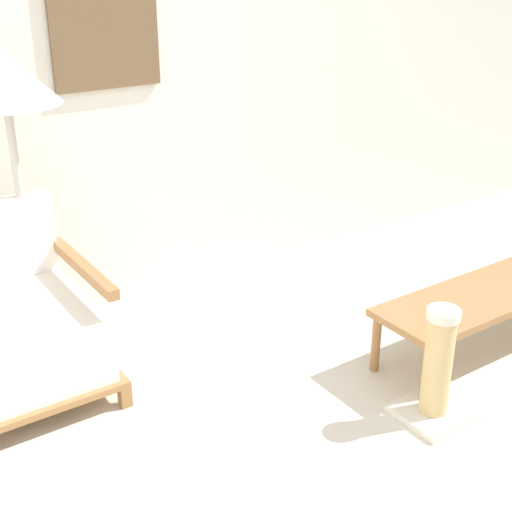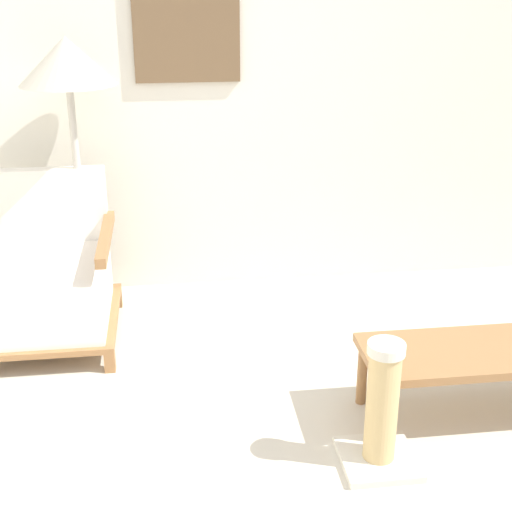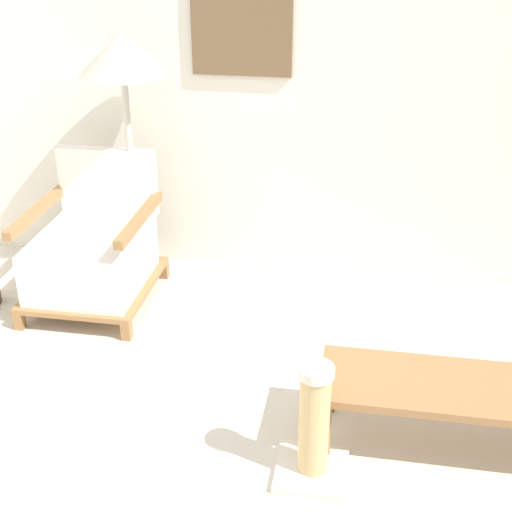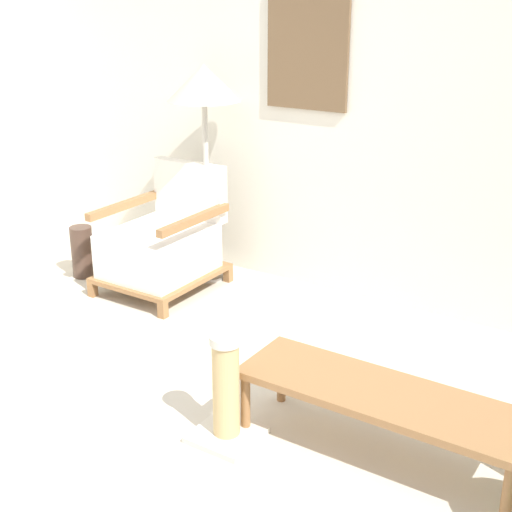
% 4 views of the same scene
% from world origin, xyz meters
% --- Properties ---
extents(wall_back, '(8.00, 0.09, 2.70)m').
position_xyz_m(wall_back, '(-0.00, 2.17, 1.35)').
color(wall_back, silver).
rests_on(wall_back, ground_plane).
extents(armchair, '(0.65, 0.75, 0.81)m').
position_xyz_m(armchair, '(-1.10, 1.55, 0.30)').
color(armchair, olive).
rests_on(armchair, ground_plane).
extents(floor_lamp, '(0.48, 0.48, 1.46)m').
position_xyz_m(floor_lamp, '(-0.95, 1.85, 1.29)').
color(floor_lamp, '#B7B2A8').
rests_on(floor_lamp, ground_plane).
extents(coffee_table, '(1.24, 0.39, 0.32)m').
position_xyz_m(coffee_table, '(0.88, 0.61, 0.29)').
color(coffee_table, olive).
rests_on(coffee_table, ground_plane).
extents(scratching_post, '(0.29, 0.29, 0.52)m').
position_xyz_m(scratching_post, '(0.26, 0.37, 0.21)').
color(scratching_post, beige).
rests_on(scratching_post, ground_plane).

